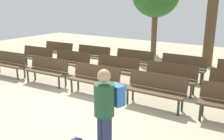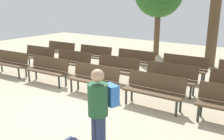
# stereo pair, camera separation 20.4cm
# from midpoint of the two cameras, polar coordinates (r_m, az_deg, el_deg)

# --- Properties ---
(ground_plane) EXTENTS (24.30, 24.30, 0.00)m
(ground_plane) POSITION_cam_midpoint_polar(r_m,az_deg,el_deg) (6.42, -11.83, -9.58)
(ground_plane) COLOR #BCAD8E
(bench_r0_c0) EXTENTS (1.63, 0.61, 0.87)m
(bench_r0_c0) POSITION_cam_midpoint_polar(r_m,az_deg,el_deg) (10.01, -21.91, 1.80)
(bench_r0_c0) COLOR #4C3823
(bench_r0_c0) RESTS_ON ground_plane
(bench_r0_c1) EXTENTS (1.63, 0.59, 0.87)m
(bench_r0_c1) POSITION_cam_midpoint_polar(r_m,az_deg,el_deg) (8.58, -13.99, 0.31)
(bench_r0_c1) COLOR #4C3823
(bench_r0_c1) RESTS_ON ground_plane
(bench_r0_c2) EXTENTS (1.62, 0.56, 0.87)m
(bench_r0_c2) POSITION_cam_midpoint_polar(r_m,az_deg,el_deg) (7.33, -3.39, -1.82)
(bench_r0_c2) COLOR #4C3823
(bench_r0_c2) RESTS_ON ground_plane
(bench_r0_c3) EXTENTS (1.61, 0.53, 0.87)m
(bench_r0_c3) POSITION_cam_midpoint_polar(r_m,az_deg,el_deg) (6.53, 10.61, -4.29)
(bench_r0_c3) COLOR #4C3823
(bench_r0_c3) RESTS_ON ground_plane
(bench_r1_c0) EXTENTS (1.63, 0.59, 0.87)m
(bench_r1_c0) POSITION_cam_midpoint_polar(r_m,az_deg,el_deg) (10.80, -16.21, 3.25)
(bench_r1_c0) COLOR #4C3823
(bench_r1_c0) RESTS_ON ground_plane
(bench_r1_c1) EXTENTS (1.62, 0.55, 0.87)m
(bench_r1_c1) POSITION_cam_midpoint_polar(r_m,az_deg,el_deg) (9.53, -8.59, 2.11)
(bench_r1_c1) COLOR #4C3823
(bench_r1_c1) RESTS_ON ground_plane
(bench_r1_c2) EXTENTS (1.63, 0.58, 0.87)m
(bench_r1_c2) POSITION_cam_midpoint_polar(r_m,az_deg,el_deg) (8.45, 1.80, 0.54)
(bench_r1_c2) COLOR #4C3823
(bench_r1_c2) RESTS_ON ground_plane
(bench_r1_c3) EXTENTS (1.62, 0.56, 0.87)m
(bench_r1_c3) POSITION_cam_midpoint_polar(r_m,az_deg,el_deg) (7.68, 14.08, -1.46)
(bench_r1_c3) COLOR #4C3823
(bench_r1_c3) RESTS_ON ground_plane
(bench_r2_c0) EXTENTS (1.62, 0.56, 0.87)m
(bench_r2_c0) POSITION_cam_midpoint_polar(r_m,az_deg,el_deg) (11.80, -11.55, 4.55)
(bench_r2_c0) COLOR #4C3823
(bench_r2_c0) RESTS_ON ground_plane
(bench_r2_c1) EXTENTS (1.62, 0.57, 0.87)m
(bench_r2_c1) POSITION_cam_midpoint_polar(r_m,az_deg,el_deg) (10.54, -3.65, 3.54)
(bench_r2_c1) COLOR #4C3823
(bench_r2_c1) RESTS_ON ground_plane
(bench_r2_c2) EXTENTS (1.62, 0.54, 0.87)m
(bench_r2_c2) POSITION_cam_midpoint_polar(r_m,az_deg,el_deg) (9.61, 5.90, 2.31)
(bench_r2_c2) COLOR #4C3823
(bench_r2_c2) RESTS_ON ground_plane
(bench_r2_c3) EXTENTS (1.62, 0.54, 0.87)m
(bench_r2_c3) POSITION_cam_midpoint_polar(r_m,az_deg,el_deg) (8.99, 16.92, 0.79)
(bench_r2_c3) COLOR #4C3823
(bench_r2_c3) RESTS_ON ground_plane
(tree_2) EXTENTS (0.43, 0.43, 2.92)m
(tree_2) POSITION_cam_midpoint_polar(r_m,az_deg,el_deg) (11.23, 22.81, 8.05)
(tree_2) COLOR brown
(tree_2) RESTS_ON ground_plane
(visitor_with_backpack) EXTENTS (0.46, 0.59, 1.65)m
(visitor_with_backpack) POSITION_cam_midpoint_polar(r_m,az_deg,el_deg) (4.19, -1.44, -9.18)
(visitor_with_backpack) COLOR navy
(visitor_with_backpack) RESTS_ON ground_plane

